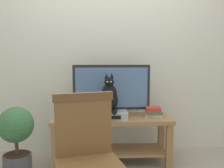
# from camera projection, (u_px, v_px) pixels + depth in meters

# --- Properties ---
(back_wall) EXTENTS (7.00, 0.12, 2.80)m
(back_wall) POSITION_uv_depth(u_px,v_px,m) (109.00, 42.00, 3.34)
(back_wall) COLOR beige
(back_wall) RESTS_ON ground
(tv_stand) EXTENTS (1.33, 0.47, 0.54)m
(tv_stand) POSITION_uv_depth(u_px,v_px,m) (112.00, 131.00, 3.00)
(tv_stand) COLOR olive
(tv_stand) RESTS_ON ground
(tv) EXTENTS (0.87, 0.20, 0.59)m
(tv) POSITION_uv_depth(u_px,v_px,m) (111.00, 90.00, 3.01)
(tv) COLOR black
(tv) RESTS_ON tv_stand
(media_box) EXTENTS (0.40, 0.24, 0.08)m
(media_box) POSITION_uv_depth(u_px,v_px,m) (109.00, 115.00, 2.91)
(media_box) COLOR #ADADB2
(media_box) RESTS_ON tv_stand
(cat) EXTENTS (0.20, 0.30, 0.43)m
(cat) POSITION_uv_depth(u_px,v_px,m) (109.00, 97.00, 2.87)
(cat) COLOR black
(cat) RESTS_ON media_box
(wooden_chair) EXTENTS (0.54, 0.54, 0.98)m
(wooden_chair) POSITION_uv_depth(u_px,v_px,m) (87.00, 152.00, 1.83)
(wooden_chair) COLOR brown
(wooden_chair) RESTS_ON ground
(book_stack) EXTENTS (0.21, 0.18, 0.11)m
(book_stack) POSITION_uv_depth(u_px,v_px,m) (153.00, 112.00, 2.98)
(book_stack) COLOR beige
(book_stack) RESTS_ON tv_stand
(potted_plant) EXTENTS (0.37, 0.37, 0.71)m
(potted_plant) POSITION_uv_depth(u_px,v_px,m) (16.00, 135.00, 2.74)
(potted_plant) COLOR #47474C
(potted_plant) RESTS_ON ground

